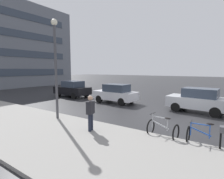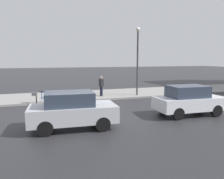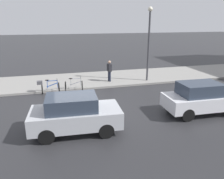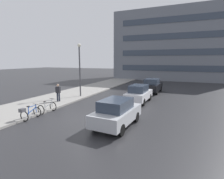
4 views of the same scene
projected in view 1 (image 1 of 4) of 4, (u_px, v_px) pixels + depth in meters
ground_plane at (183, 119)px, 10.32m from camera, size 140.00×140.00×0.00m
bicycle_nearest at (209, 135)px, 6.45m from camera, size 0.72×1.41×0.94m
bicycle_second at (163, 129)px, 7.37m from camera, size 0.82×1.24×1.00m
car_silver at (198, 100)px, 11.79m from camera, size 2.03×3.91×1.65m
car_white at (115, 93)px, 15.13m from camera, size 1.86×3.87×1.64m
car_black at (72, 89)px, 18.40m from camera, size 2.03×4.03×1.70m
pedestrian at (90, 112)px, 7.80m from camera, size 0.44×0.33×1.74m
streetlamp at (56, 60)px, 9.56m from camera, size 0.34×0.34×5.58m
building_facade_main at (1, 45)px, 27.84m from camera, size 22.71×7.40×13.65m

